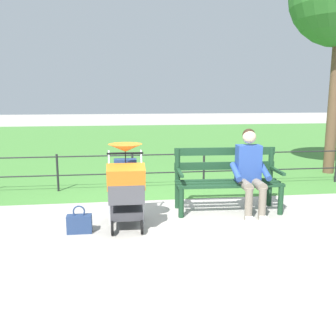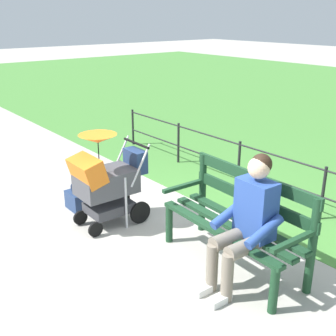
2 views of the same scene
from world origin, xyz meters
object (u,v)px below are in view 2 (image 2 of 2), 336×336
at_px(stroller, 106,179).
at_px(handbag, 75,201).
at_px(person_on_bench, 247,219).
at_px(park_bench, 239,216).

xyz_separation_m(stroller, handbag, (0.62, 0.13, -0.47)).
bearing_deg(person_on_bench, handbag, 11.61).
height_order(park_bench, stroller, stroller).
relative_size(person_on_bench, stroller, 1.11).
relative_size(park_bench, person_on_bench, 1.27).
bearing_deg(person_on_bench, park_bench, -37.82).
relative_size(person_on_bench, handbag, 3.45).
xyz_separation_m(park_bench, person_on_bench, (-0.29, 0.22, 0.15)).
distance_m(stroller, handbag, 0.78).
relative_size(stroller, handbag, 3.11).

